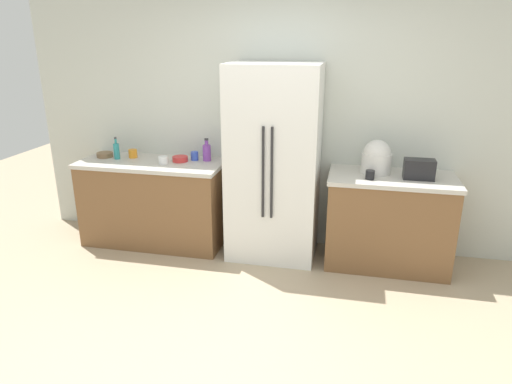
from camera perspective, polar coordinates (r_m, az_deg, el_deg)
name	(u,v)px	position (r m, az deg, el deg)	size (l,w,h in m)	color
ground_plane	(248,344)	(3.48, -1.06, -18.51)	(11.05, 11.05, 0.00)	tan
kitchen_back_panel	(290,98)	(4.64, 4.31, 11.65)	(5.53, 0.10, 3.06)	silver
counter_left	(154,202)	(4.94, -12.59, -1.24)	(1.49, 0.64, 0.89)	brown
counter_right	(388,221)	(4.52, 16.20, -3.47)	(1.16, 0.64, 0.89)	brown
refrigerator	(274,164)	(4.40, 2.22, 3.50)	(0.86, 0.64, 1.89)	white
toaster	(419,169)	(4.34, 19.71, 2.70)	(0.27, 0.15, 0.18)	black
rice_cooker	(377,158)	(4.40, 14.84, 4.14)	(0.27, 0.27, 0.31)	silver
bottle_a	(117,151)	(4.98, -17.03, 4.95)	(0.06, 0.06, 0.23)	teal
bottle_b	(207,152)	(4.72, -6.17, 4.99)	(0.08, 0.08, 0.23)	purple
cup_a	(163,160)	(4.68, -11.53, 3.93)	(0.09, 0.09, 0.08)	white
cup_b	(133,154)	(5.00, -15.13, 4.66)	(0.09, 0.09, 0.09)	orange
cup_c	(195,156)	(4.77, -7.68, 4.49)	(0.08, 0.08, 0.09)	blue
cup_d	(370,175)	(4.21, 14.06, 2.10)	(0.08, 0.08, 0.08)	black
bowl_a	(105,155)	(5.12, -18.37, 4.45)	(0.17, 0.17, 0.05)	brown
bowl_b	(180,159)	(4.75, -9.46, 4.10)	(0.16, 0.16, 0.05)	red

